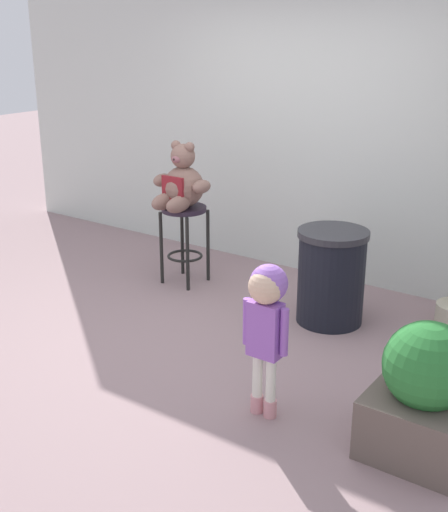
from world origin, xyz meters
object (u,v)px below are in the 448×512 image
object	(u,v)px
child_walking	(267,308)
planter_with_shrub	(425,395)
teddy_bear	(181,184)
trash_bin	(331,276)
bar_stool_with_teddy	(184,228)

from	to	relation	value
child_walking	planter_with_shrub	distance (m)	0.98
teddy_bear	planter_with_shrub	size ratio (longest dim) A/B	0.75
trash_bin	planter_with_shrub	distance (m)	1.74
bar_stool_with_teddy	teddy_bear	distance (m)	0.41
teddy_bear	trash_bin	size ratio (longest dim) A/B	0.77
teddy_bear	bar_stool_with_teddy	bearing A→B (deg)	90.00
trash_bin	planter_with_shrub	xyz separation A→B (m)	(1.19, -1.26, -0.03)
bar_stool_with_teddy	teddy_bear	bearing A→B (deg)	-90.00
planter_with_shrub	trash_bin	bearing A→B (deg)	133.38
bar_stool_with_teddy	trash_bin	size ratio (longest dim) A/B	0.94
teddy_bear	planter_with_shrub	bearing A→B (deg)	-25.04
teddy_bear	planter_with_shrub	distance (m)	2.99
child_walking	bar_stool_with_teddy	bearing A→B (deg)	-134.09
bar_stool_with_teddy	child_walking	world-z (taller)	child_walking
trash_bin	bar_stool_with_teddy	bearing A→B (deg)	179.57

